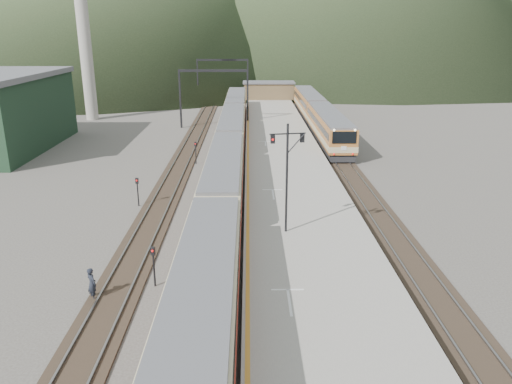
{
  "coord_description": "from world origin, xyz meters",
  "views": [
    {
      "loc": [
        1.94,
        -14.46,
        13.11
      ],
      "look_at": [
        2.44,
        19.57,
        2.0
      ],
      "focal_mm": 35.0,
      "sensor_mm": 36.0,
      "label": 1
    }
  ],
  "objects_px": {
    "main_train": "(229,149)",
    "signal_mast": "(287,167)",
    "worker": "(92,284)",
    "second_train": "(317,113)"
  },
  "relations": [
    {
      "from": "second_train",
      "to": "worker",
      "type": "height_order",
      "value": "second_train"
    },
    {
      "from": "signal_mast",
      "to": "worker",
      "type": "distance_m",
      "value": 12.88
    },
    {
      "from": "main_train",
      "to": "signal_mast",
      "type": "bearing_deg",
      "value": -77.09
    },
    {
      "from": "worker",
      "to": "second_train",
      "type": "bearing_deg",
      "value": -66.35
    },
    {
      "from": "second_train",
      "to": "signal_mast",
      "type": "height_order",
      "value": "signal_mast"
    },
    {
      "from": "signal_mast",
      "to": "main_train",
      "type": "bearing_deg",
      "value": 102.91
    },
    {
      "from": "signal_mast",
      "to": "worker",
      "type": "xyz_separation_m",
      "value": [
        -10.29,
        -6.45,
        -4.31
      ]
    },
    {
      "from": "signal_mast",
      "to": "worker",
      "type": "height_order",
      "value": "signal_mast"
    },
    {
      "from": "signal_mast",
      "to": "worker",
      "type": "relative_size",
      "value": 3.93
    },
    {
      "from": "main_train",
      "to": "signal_mast",
      "type": "distance_m",
      "value": 19.27
    }
  ]
}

